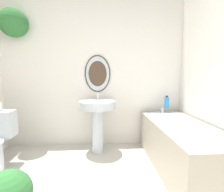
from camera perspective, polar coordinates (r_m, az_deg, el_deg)
name	(u,v)px	position (r m, az deg, el deg)	size (l,w,h in m)	color
wall_back	(84,67)	(2.68, -9.65, 10.16)	(2.98, 0.40, 2.40)	silver
pedestal_sink	(97,115)	(2.41, -5.13, -6.53)	(0.53, 0.53, 0.88)	silver
bathtub	(181,146)	(2.25, 23.10, -15.72)	(0.64, 1.50, 0.64)	#B2A893
shampoo_bottle	(167,102)	(2.72, 18.67, -2.11)	(0.07, 0.07, 0.19)	#2D84C6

